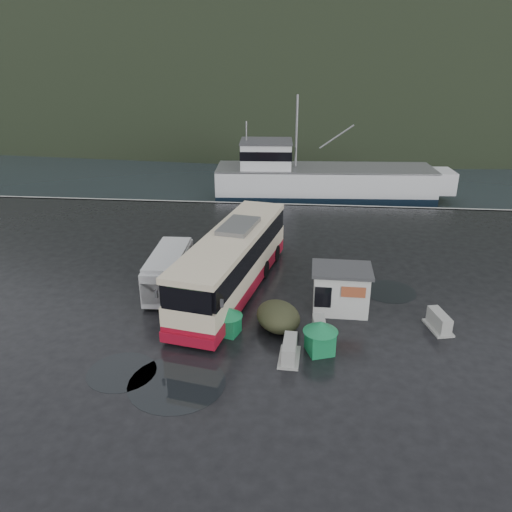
# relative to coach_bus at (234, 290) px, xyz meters

# --- Properties ---
(ground) EXTENTS (160.00, 160.00, 0.00)m
(ground) POSITION_rel_coach_bus_xyz_m (-0.96, -3.06, 0.00)
(ground) COLOR black
(ground) RESTS_ON ground
(harbor_water) EXTENTS (300.00, 180.00, 0.02)m
(harbor_water) POSITION_rel_coach_bus_xyz_m (-0.96, 106.94, 0.00)
(harbor_water) COLOR black
(harbor_water) RESTS_ON ground
(quay_edge) EXTENTS (160.00, 0.60, 1.50)m
(quay_edge) POSITION_rel_coach_bus_xyz_m (-0.96, 16.94, 0.00)
(quay_edge) COLOR #999993
(quay_edge) RESTS_ON ground
(headland) EXTENTS (780.00, 540.00, 570.00)m
(headland) POSITION_rel_coach_bus_xyz_m (9.04, 246.94, 0.00)
(headland) COLOR black
(headland) RESTS_ON ground
(coach_bus) EXTENTS (5.56, 13.07, 3.59)m
(coach_bus) POSITION_rel_coach_bus_xyz_m (0.00, 0.00, 0.00)
(coach_bus) COLOR beige
(coach_bus) RESTS_ON ground
(white_van) EXTENTS (2.03, 5.48, 2.26)m
(white_van) POSITION_rel_coach_bus_xyz_m (-3.54, -0.30, 0.00)
(white_van) COLOR silver
(white_van) RESTS_ON ground
(waste_bin_left) EXTENTS (1.43, 1.43, 1.56)m
(waste_bin_left) POSITION_rel_coach_bus_xyz_m (4.66, -5.82, 0.00)
(waste_bin_left) COLOR #147240
(waste_bin_left) RESTS_ON ground
(waste_bin_right) EXTENTS (1.25, 1.25, 1.39)m
(waste_bin_right) POSITION_rel_coach_bus_xyz_m (0.40, -4.64, 0.00)
(waste_bin_right) COLOR #147240
(waste_bin_right) RESTS_ON ground
(dome_tent) EXTENTS (2.84, 3.37, 1.13)m
(dome_tent) POSITION_rel_coach_bus_xyz_m (2.71, -3.78, 0.00)
(dome_tent) COLOR #343620
(dome_tent) RESTS_ON ground
(ticket_kiosk) EXTENTS (3.05, 2.34, 2.35)m
(ticket_kiosk) POSITION_rel_coach_bus_xyz_m (5.78, -1.77, 0.00)
(ticket_kiosk) COLOR silver
(ticket_kiosk) RESTS_ON ground
(jersey_barrier_a) EXTENTS (1.01, 1.81, 0.87)m
(jersey_barrier_a) POSITION_rel_coach_bus_xyz_m (4.68, -4.68, 0.00)
(jersey_barrier_a) COLOR #999993
(jersey_barrier_a) RESTS_ON ground
(jersey_barrier_b) EXTENTS (0.98, 1.82, 0.89)m
(jersey_barrier_b) POSITION_rel_coach_bus_xyz_m (3.34, -6.46, 0.00)
(jersey_barrier_b) COLOR #999993
(jersey_barrier_b) RESTS_ON ground
(jersey_barrier_c) EXTENTS (1.22, 1.88, 0.86)m
(jersey_barrier_c) POSITION_rel_coach_bus_xyz_m (10.41, -3.28, 0.00)
(jersey_barrier_c) COLOR #999993
(jersey_barrier_c) RESTS_ON ground
(fishing_trawler) EXTENTS (25.13, 6.88, 9.94)m
(fishing_trawler) POSITION_rel_coach_bus_xyz_m (5.77, 23.72, 0.00)
(fishing_trawler) COLOR silver
(fishing_trawler) RESTS_ON ground
(puddles) EXTENTS (15.21, 12.69, 0.01)m
(puddles) POSITION_rel_coach_bus_xyz_m (0.83, -6.06, 0.01)
(puddles) COLOR black
(puddles) RESTS_ON ground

